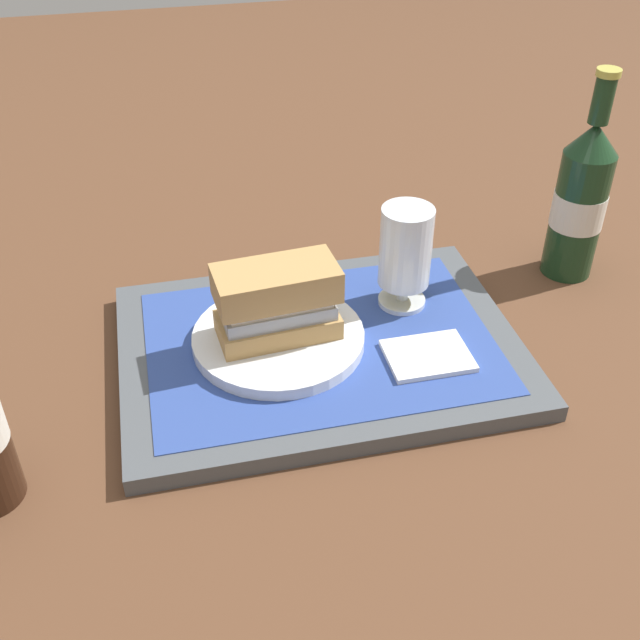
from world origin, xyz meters
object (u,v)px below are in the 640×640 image
object	(u,v)px
sandwich	(280,301)
beer_bottle	(580,199)
beer_glass	(405,254)
plate	(278,338)

from	to	relation	value
sandwich	beer_bottle	distance (m)	0.41
sandwich	beer_bottle	size ratio (longest dim) A/B	0.51
sandwich	beer_glass	distance (m)	0.16
beer_bottle	plate	bearing A→B (deg)	-166.75
sandwich	beer_glass	world-z (taller)	beer_glass
beer_bottle	beer_glass	bearing A→B (deg)	-168.35
plate	sandwich	size ratio (longest dim) A/B	1.40
plate	beer_glass	world-z (taller)	beer_glass
beer_glass	beer_bottle	world-z (taller)	beer_bottle
beer_glass	sandwich	bearing A→B (deg)	-164.11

